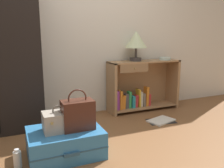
% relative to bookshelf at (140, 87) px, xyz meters
% --- Properties ---
extents(ground_plane, '(9.00, 9.00, 0.00)m').
position_rel_bookshelf_xyz_m(ground_plane, '(-0.87, -1.28, -0.36)').
color(ground_plane, brown).
extents(back_wall, '(6.40, 0.10, 2.60)m').
position_rel_bookshelf_xyz_m(back_wall, '(-0.87, 0.22, 0.94)').
color(back_wall, silver).
rests_on(back_wall, ground_plane).
extents(bookshelf, '(1.13, 0.34, 0.77)m').
position_rel_bookshelf_xyz_m(bookshelf, '(0.00, 0.00, 0.00)').
color(bookshelf, '#A37A51').
rests_on(bookshelf, ground_plane).
extents(table_lamp, '(0.33, 0.33, 0.44)m').
position_rel_bookshelf_xyz_m(table_lamp, '(-0.09, -0.00, 0.71)').
color(table_lamp, '#3D3838').
rests_on(table_lamp, bookshelf).
extents(bowl, '(0.18, 0.18, 0.04)m').
position_rel_bookshelf_xyz_m(bowl, '(0.41, -0.05, 0.43)').
color(bowl, silver).
rests_on(bowl, bookshelf).
extents(suitcase_large, '(0.70, 0.53, 0.26)m').
position_rel_bookshelf_xyz_m(suitcase_large, '(-1.40, -0.99, -0.23)').
color(suitcase_large, teal).
rests_on(suitcase_large, ground_plane).
extents(train_case, '(0.28, 0.23, 0.25)m').
position_rel_bookshelf_xyz_m(train_case, '(-1.46, -0.99, -0.01)').
color(train_case, '#A89E8E').
rests_on(train_case, suitcase_large).
extents(handbag, '(0.30, 0.19, 0.39)m').
position_rel_bookshelf_xyz_m(handbag, '(-1.27, -1.02, 0.05)').
color(handbag, '#472319').
rests_on(handbag, suitcase_large).
extents(bottle, '(0.07, 0.07, 0.18)m').
position_rel_bookshelf_xyz_m(bottle, '(-1.84, -1.05, -0.28)').
color(bottle, white).
rests_on(bottle, ground_plane).
extents(open_book_on_floor, '(0.41, 0.32, 0.02)m').
position_rel_bookshelf_xyz_m(open_book_on_floor, '(0.00, -0.58, -0.35)').
color(open_book_on_floor, white).
rests_on(open_book_on_floor, ground_plane).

